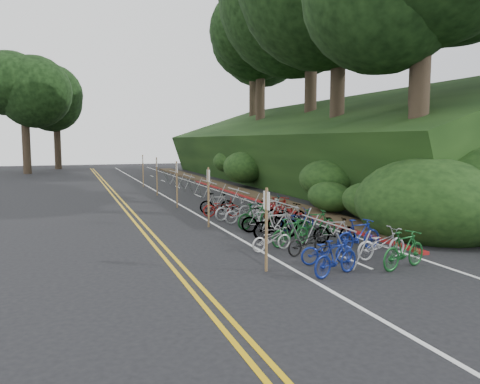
{
  "coord_description": "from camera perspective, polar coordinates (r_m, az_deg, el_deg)",
  "views": [
    {
      "loc": [
        -4.82,
        -13.53,
        3.6
      ],
      "look_at": [
        2.38,
        6.04,
        1.3
      ],
      "focal_mm": 35.0,
      "sensor_mm": 36.0,
      "label": 1
    }
  ],
  "objects": [
    {
      "name": "bike_front",
      "position": [
        15.43,
        3.87,
        -5.73
      ],
      "size": [
        0.77,
        1.55,
        0.78
      ],
      "primitive_type": "imported",
      "rotation": [
        0.0,
        0.0,
        1.75
      ],
      "color": "beige",
      "rests_on": "ground"
    },
    {
      "name": "tree_cluster",
      "position": [
        39.65,
        2.17,
        20.5
      ],
      "size": [
        34.17,
        55.48,
        21.49
      ],
      "color": "#2D2319",
      "rests_on": "ground"
    },
    {
      "name": "bike_racks_rest",
      "position": [
        27.8,
        -3.75,
        0.61
      ],
      "size": [
        1.14,
        23.0,
        1.17
      ],
      "color": "gray",
      "rests_on": "ground"
    },
    {
      "name": "embankment",
      "position": [
        37.12,
        8.46,
        4.64
      ],
      "size": [
        14.3,
        48.14,
        9.11
      ],
      "color": "black",
      "rests_on": "ground"
    },
    {
      "name": "road_markings",
      "position": [
        24.52,
        -7.13,
        -2.19
      ],
      "size": [
        7.47,
        80.0,
        0.01
      ],
      "color": "gold",
      "rests_on": "ground"
    },
    {
      "name": "signposts_rest",
      "position": [
        28.15,
        -9.03,
        1.8
      ],
      "size": [
        0.08,
        18.4,
        2.5
      ],
      "color": "brown",
      "rests_on": "ground"
    },
    {
      "name": "signpost_near",
      "position": [
        12.85,
        3.24,
        -3.88
      ],
      "size": [
        0.08,
        0.4,
        2.32
      ],
      "color": "brown",
      "rests_on": "ground"
    },
    {
      "name": "bike_valet",
      "position": [
        18.26,
        5.54,
        -3.53
      ],
      "size": [
        3.5,
        13.25,
        1.1
      ],
      "color": "navy",
      "rests_on": "ground"
    },
    {
      "name": "red_curb",
      "position": [
        27.84,
        2.18,
        -1.03
      ],
      "size": [
        0.25,
        28.0,
        0.1
      ],
      "primitive_type": "cube",
      "color": "maroon",
      "rests_on": "ground"
    },
    {
      "name": "ground",
      "position": [
        14.81,
        -0.58,
        -7.78
      ],
      "size": [
        120.0,
        120.0,
        0.0
      ],
      "primitive_type": "plane",
      "color": "black",
      "rests_on": "ground"
    },
    {
      "name": "bike_rack_front",
      "position": [
        14.54,
        10.48,
        -4.76
      ],
      "size": [
        1.13,
        3.12,
        1.14
      ],
      "color": "gray",
      "rests_on": "ground"
    }
  ]
}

